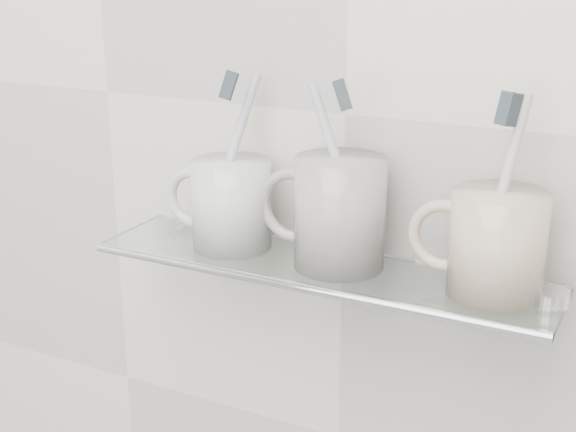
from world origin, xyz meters
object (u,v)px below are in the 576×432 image
Objects in this scene: shelf_glass at (319,267)px; mug_center at (340,213)px; mug_left at (232,204)px; mug_right at (497,244)px.

shelf_glass is 0.07m from mug_center.
shelf_glass is at bearing 172.92° from mug_center.
mug_left is 0.84× the size of mug_center.
mug_right is at bearing -20.93° from mug_center.
mug_left is at bearing 169.52° from mug_right.
mug_center is (0.13, 0.00, 0.01)m from mug_left.
mug_right is at bearing -7.64° from mug_left.
mug_right is (0.16, 0.00, -0.01)m from mug_center.
mug_center is (0.02, 0.00, 0.06)m from shelf_glass.
mug_left is 0.96× the size of mug_right.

